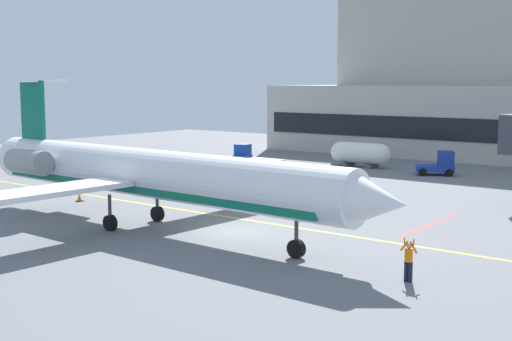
# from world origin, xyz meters

# --- Properties ---
(ground) EXTENTS (120.00, 120.00, 0.11)m
(ground) POSITION_xyz_m (0.00, 0.00, -0.05)
(ground) COLOR slate
(terminal_building) EXTENTS (58.35, 15.78, 20.02)m
(terminal_building) POSITION_xyz_m (-0.92, 48.43, 7.67)
(terminal_building) COLOR #B7B2A8
(terminal_building) RESTS_ON ground
(regional_jet) EXTENTS (32.81, 24.83, 8.53)m
(regional_jet) POSITION_xyz_m (-4.79, -1.98, 3.17)
(regional_jet) COLOR white
(regional_jet) RESTS_ON ground
(baggage_tug) EXTENTS (3.79, 3.36, 2.17)m
(baggage_tug) POSITION_xyz_m (-0.65, 30.09, 0.98)
(baggage_tug) COLOR #19389E
(baggage_tug) RESTS_ON ground
(pushback_tractor) EXTENTS (2.46, 3.61, 2.04)m
(pushback_tractor) POSITION_xyz_m (-19.93, 25.24, 0.92)
(pushback_tractor) COLOR #1E4CB2
(pushback_tractor) RESTS_ON ground
(belt_loader) EXTENTS (1.98, 3.49, 1.84)m
(belt_loader) POSITION_xyz_m (-5.55, 14.85, 0.84)
(belt_loader) COLOR #E5B20C
(belt_loader) RESTS_ON ground
(fuel_tank) EXTENTS (6.39, 2.19, 2.41)m
(fuel_tank) POSITION_xyz_m (-9.29, 30.95, 1.35)
(fuel_tank) COLOR white
(fuel_tank) RESTS_ON ground
(marshaller) EXTENTS (0.83, 0.34, 1.88)m
(marshaller) POSITION_xyz_m (12.06, -2.66, 0.95)
(marshaller) COLOR #191E33
(marshaller) RESTS_ON ground
(safety_cone_alpha) EXTENTS (0.47, 0.47, 0.55)m
(safety_cone_alpha) POSITION_xyz_m (-11.37, 7.21, 0.25)
(safety_cone_alpha) COLOR orange
(safety_cone_alpha) RESTS_ON ground
(safety_cone_bravo) EXTENTS (0.47, 0.47, 0.55)m
(safety_cone_bravo) POSITION_xyz_m (-14.99, 1.33, 0.25)
(safety_cone_bravo) COLOR orange
(safety_cone_bravo) RESTS_ON ground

